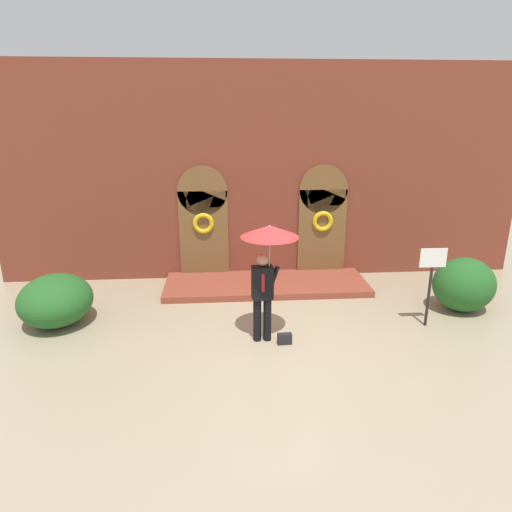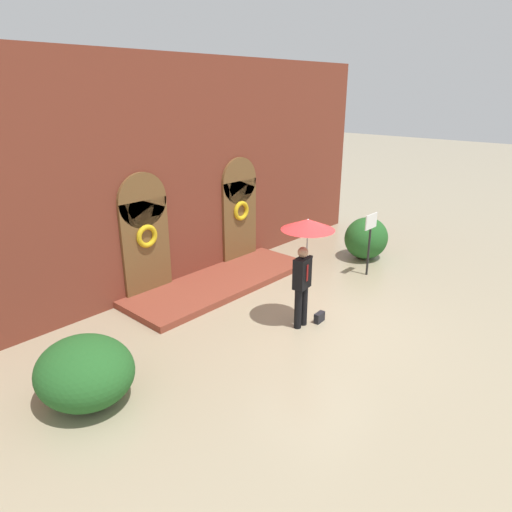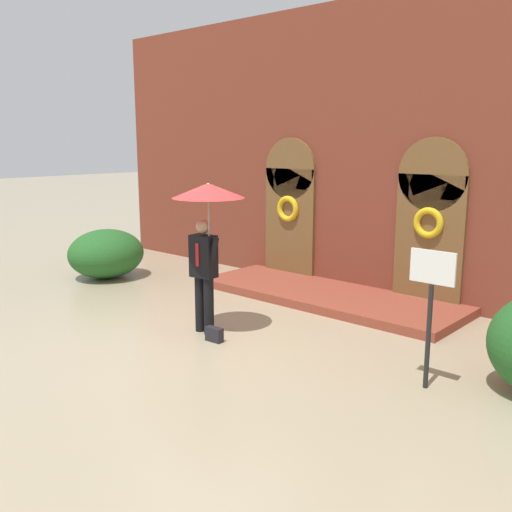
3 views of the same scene
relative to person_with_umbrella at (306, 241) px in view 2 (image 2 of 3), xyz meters
name	(u,v)px [view 2 (image 2 of 3)]	position (x,y,z in m)	size (l,w,h in m)	color
ground_plane	(318,323)	(0.25, -0.22, -1.91)	(80.00, 80.00, 0.00)	tan
building_facade	(189,178)	(0.25, 3.94, 0.77)	(14.00, 2.30, 5.60)	brown
person_with_umbrella	(306,241)	(0.00, 0.00, 0.00)	(1.10, 1.10, 2.36)	black
handbag	(319,317)	(0.33, -0.20, -1.80)	(0.28, 0.12, 0.22)	black
sign_post	(370,234)	(3.45, 0.39, -0.75)	(0.56, 0.06, 1.72)	black
shrub_left	(85,372)	(-4.43, 1.08, -1.38)	(1.52, 1.69, 1.07)	#235B23
shrub_right	(366,238)	(4.60, 1.11, -1.29)	(1.39, 1.23, 1.24)	#235B23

